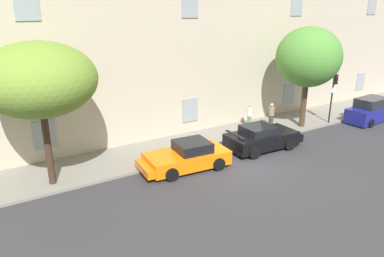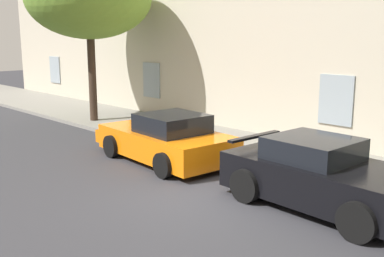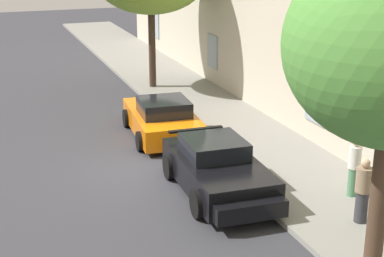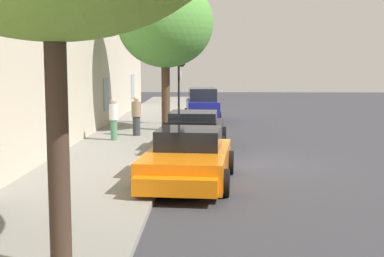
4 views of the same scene
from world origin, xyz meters
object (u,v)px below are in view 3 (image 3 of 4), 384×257
(pedestrian_strolling, at_px, (354,166))
(sportscar_yellow_flank, at_px, (220,172))
(sportscar_red_lead, at_px, (161,118))
(pedestrian_admiring, at_px, (363,190))

(pedestrian_strolling, bearing_deg, sportscar_yellow_flank, -116.71)
(sportscar_yellow_flank, relative_size, pedestrian_strolling, 2.86)
(sportscar_red_lead, relative_size, pedestrian_strolling, 2.93)
(sportscar_red_lead, height_order, pedestrian_strolling, pedestrian_strolling)
(sportscar_red_lead, bearing_deg, sportscar_yellow_flank, -0.38)
(sportscar_yellow_flank, height_order, pedestrian_admiring, pedestrian_admiring)
(pedestrian_admiring, distance_m, pedestrian_strolling, 1.48)
(pedestrian_admiring, xyz_separation_m, pedestrian_strolling, (-1.31, 0.68, 0.01))
(pedestrian_admiring, height_order, pedestrian_strolling, pedestrian_admiring)
(sportscar_red_lead, distance_m, pedestrian_strolling, 7.51)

